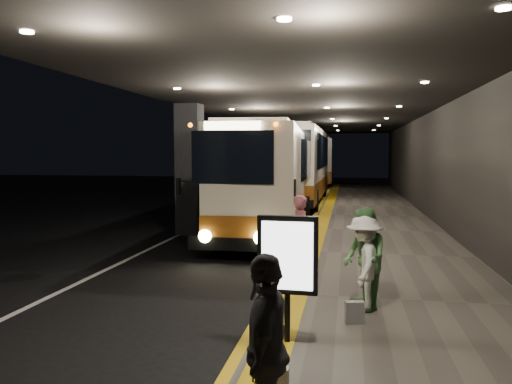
% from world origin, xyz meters
% --- Properties ---
extents(ground, '(90.00, 90.00, 0.00)m').
position_xyz_m(ground, '(0.00, 0.00, 0.00)').
color(ground, black).
extents(lane_line_white, '(0.12, 50.00, 0.01)m').
position_xyz_m(lane_line_white, '(-1.80, 5.00, 0.01)').
color(lane_line_white, silver).
rests_on(lane_line_white, ground).
extents(kerb_stripe_yellow, '(0.18, 50.00, 0.01)m').
position_xyz_m(kerb_stripe_yellow, '(2.35, 5.00, 0.01)').
color(kerb_stripe_yellow, gold).
rests_on(kerb_stripe_yellow, ground).
extents(sidewalk, '(4.50, 50.00, 0.15)m').
position_xyz_m(sidewalk, '(4.75, 5.00, 0.07)').
color(sidewalk, '#514C44').
rests_on(sidewalk, ground).
extents(tactile_strip, '(0.50, 50.00, 0.01)m').
position_xyz_m(tactile_strip, '(2.85, 5.00, 0.16)').
color(tactile_strip, gold).
rests_on(tactile_strip, sidewalk).
extents(terminal_wall, '(0.10, 50.00, 6.00)m').
position_xyz_m(terminal_wall, '(7.00, 5.00, 3.00)').
color(terminal_wall, black).
rests_on(terminal_wall, ground).
extents(support_columns, '(0.80, 24.80, 4.40)m').
position_xyz_m(support_columns, '(-1.50, 4.00, 2.20)').
color(support_columns, black).
rests_on(support_columns, ground).
extents(canopy, '(9.00, 50.00, 0.40)m').
position_xyz_m(canopy, '(2.50, 5.00, 4.60)').
color(canopy, black).
rests_on(canopy, support_columns).
extents(coach_main, '(2.99, 11.42, 3.53)m').
position_xyz_m(coach_main, '(1.01, 5.21, 1.69)').
color(coach_main, beige).
rests_on(coach_main, ground).
extents(coach_second, '(2.69, 12.75, 4.01)m').
position_xyz_m(coach_second, '(1.06, 15.33, 1.92)').
color(coach_second, beige).
rests_on(coach_second, ground).
extents(coach_third, '(3.19, 12.60, 3.93)m').
position_xyz_m(coach_third, '(0.93, 32.33, 1.89)').
color(coach_third, beige).
rests_on(coach_third, ground).
extents(passenger_boarding, '(0.62, 0.73, 1.69)m').
position_xyz_m(passenger_boarding, '(2.80, -1.39, 0.99)').
color(passenger_boarding, '#B55467').
rests_on(passenger_boarding, sidewalk).
extents(passenger_waiting_green, '(0.78, 0.96, 1.70)m').
position_xyz_m(passenger_waiting_green, '(4.08, -3.85, 1.00)').
color(passenger_waiting_green, '#477D45').
rests_on(passenger_waiting_green, sidewalk).
extents(passenger_waiting_white, '(0.53, 1.04, 1.58)m').
position_xyz_m(passenger_waiting_white, '(4.07, -3.88, 0.94)').
color(passenger_waiting_white, silver).
rests_on(passenger_waiting_white, sidewalk).
extents(passenger_waiting_grey, '(0.53, 1.02, 1.73)m').
position_xyz_m(passenger_waiting_grey, '(3.11, -7.98, 1.02)').
color(passenger_waiting_grey, '#46464A').
rests_on(passenger_waiting_grey, sidewalk).
extents(bag_polka, '(0.30, 0.19, 0.34)m').
position_xyz_m(bag_polka, '(3.92, -4.61, 0.32)').
color(bag_polka, black).
rests_on(bag_polka, sidewalk).
extents(bag_plain, '(0.23, 0.14, 0.28)m').
position_xyz_m(bag_plain, '(3.08, -7.01, 0.29)').
color(bag_plain, beige).
rests_on(bag_plain, sidewalk).
extents(info_sign, '(0.83, 0.15, 1.75)m').
position_xyz_m(info_sign, '(3.00, -5.55, 1.33)').
color(info_sign, black).
rests_on(info_sign, sidewalk).
extents(stanchion_post, '(0.05, 0.05, 1.19)m').
position_xyz_m(stanchion_post, '(2.75, -1.74, 0.75)').
color(stanchion_post, black).
rests_on(stanchion_post, sidewalk).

